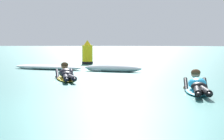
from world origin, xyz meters
TOP-DOWN VIEW (x-y plane):
  - ground_plane at (0.00, 10.00)m, footprint 120.00×120.00m
  - surfer_near at (1.49, 2.46)m, footprint 0.54×2.56m
  - surfer_far at (-1.97, 5.44)m, footprint 1.08×2.62m
  - whitewater_mid_left at (-3.56, 10.01)m, footprint 3.13×1.90m
  - whitewater_mid_right at (-0.93, 8.97)m, footprint 2.31×1.28m
  - channel_marker_buoy at (-2.55, 13.94)m, footprint 0.52×0.52m

SIDE VIEW (x-z plane):
  - ground_plane at x=0.00m, z-range 0.00..0.00m
  - whitewater_mid_left at x=-3.56m, z-range -0.01..0.18m
  - whitewater_mid_right at x=-0.93m, z-range -0.01..0.25m
  - surfer_far at x=-1.97m, z-range -0.12..0.41m
  - surfer_near at x=1.49m, z-range -0.12..0.41m
  - channel_marker_buoy at x=-2.55m, z-range -0.11..1.03m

